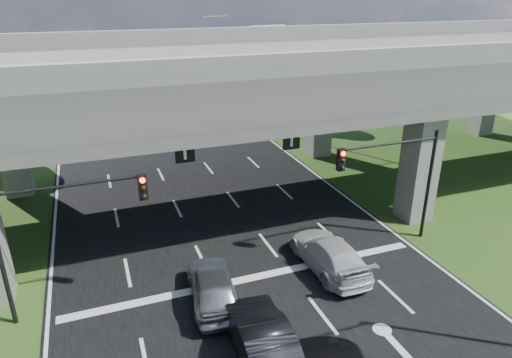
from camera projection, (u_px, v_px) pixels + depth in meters
ground at (282, 326)px, 18.23m from camera, size 160.00×160.00×0.00m
road at (214, 218)px, 26.87m from camera, size 18.00×120.00×0.03m
overpass at (200, 77)px, 25.58m from camera, size 80.00×15.00×10.00m
signal_right at (397, 170)px, 22.58m from camera, size 5.76×0.54×6.00m
signal_left at (57, 222)px, 17.50m from camera, size 5.76×0.54×6.00m
streetlight_far at (280, 71)px, 40.03m from camera, size 3.38×0.25×10.00m
streetlight_beyond at (226, 51)px, 53.87m from camera, size 3.38×0.25×10.00m
tree_left_far at (13, 65)px, 48.39m from camera, size 4.80×4.80×8.32m
tree_right_near at (291, 77)px, 44.97m from camera, size 4.20×4.20×7.28m
tree_right_mid at (285, 67)px, 52.99m from camera, size 3.91×3.90×6.76m
tree_right_far at (232, 55)px, 58.36m from camera, size 4.50×4.50×7.80m
car_silver at (213, 286)px, 19.31m from camera, size 2.48×4.94×1.62m
car_dark at (263, 341)px, 16.19m from camera, size 2.24×5.35×1.72m
car_white at (329, 254)px, 21.72m from camera, size 2.18×5.35×1.55m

